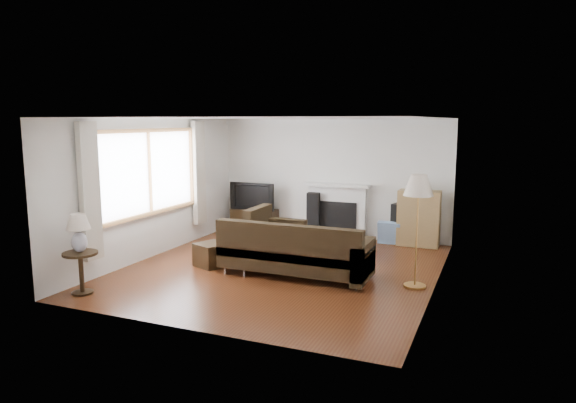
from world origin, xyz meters
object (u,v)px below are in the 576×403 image
at_px(tv_stand, 255,220).
at_px(side_table, 81,273).
at_px(sectional_sofa, 296,250).
at_px(floor_lamp, 417,232).
at_px(bookshelf, 419,218).
at_px(coffee_table, 322,243).

height_order(tv_stand, side_table, side_table).
height_order(sectional_sofa, side_table, sectional_sofa).
height_order(floor_lamp, side_table, floor_lamp).
distance_m(tv_stand, bookshelf, 3.61).
xyz_separation_m(floor_lamp, side_table, (-4.37, -2.14, -0.54)).
bearing_deg(side_table, sectional_sofa, 38.63).
xyz_separation_m(tv_stand, side_table, (-0.43, -4.73, 0.05)).
xyz_separation_m(bookshelf, coffee_table, (-1.55, -1.37, -0.34)).
bearing_deg(side_table, bookshelf, 49.84).
height_order(tv_stand, coffee_table, tv_stand).
bearing_deg(side_table, floor_lamp, 26.05).
xyz_separation_m(tv_stand, sectional_sofa, (2.08, -2.73, 0.17)).
bearing_deg(tv_stand, bookshelf, 0.56).
distance_m(sectional_sofa, floor_lamp, 1.92).
xyz_separation_m(coffee_table, side_table, (-2.47, -3.39, 0.10)).
bearing_deg(sectional_sofa, coffee_table, 91.41).
bearing_deg(coffee_table, side_table, -109.65).
relative_size(sectional_sofa, side_table, 4.25).
bearing_deg(sectional_sofa, floor_lamp, 4.16).
relative_size(tv_stand, side_table, 1.65).
bearing_deg(floor_lamp, tv_stand, 146.68).
relative_size(coffee_table, floor_lamp, 0.63).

